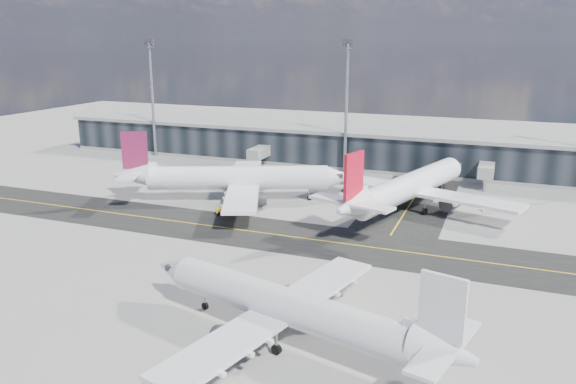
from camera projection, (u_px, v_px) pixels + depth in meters
name	position (u px, v px, depth m)	size (l,w,h in m)	color
ground	(256.00, 242.00, 82.92)	(300.00, 300.00, 0.00)	gray
taxiway_lanes	(305.00, 223.00, 91.19)	(180.00, 63.00, 0.03)	black
terminal_concourse	(353.00, 149.00, 131.17)	(152.00, 19.80, 8.80)	black
floodlight_masts	(346.00, 103.00, 121.92)	(102.50, 0.70, 28.90)	gray
airliner_af	(235.00, 178.00, 102.86)	(42.02, 36.32, 12.99)	white
airliner_redtail	(409.00, 187.00, 96.85)	(37.54, 43.54, 13.16)	white
airliner_near	(290.00, 308.00, 54.81)	(36.50, 31.39, 10.93)	silver
baggage_tug	(229.00, 209.00, 95.27)	(3.77, 2.67, 2.15)	yellow
service_van	(347.00, 193.00, 106.33)	(2.79, 6.05, 1.68)	white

